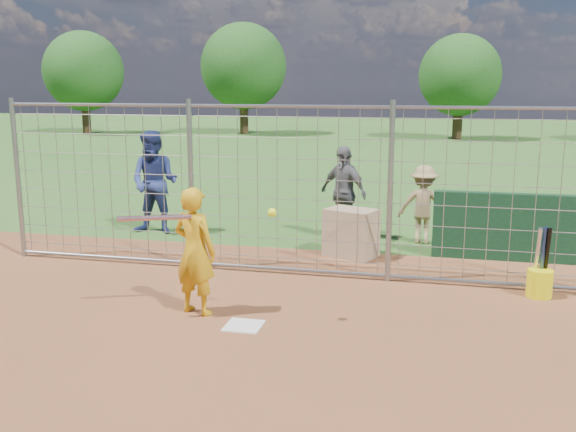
% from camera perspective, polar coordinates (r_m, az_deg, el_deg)
% --- Properties ---
extents(ground, '(100.00, 100.00, 0.00)m').
position_cam_1_polar(ground, '(7.87, -3.51, -9.28)').
color(ground, '#2D591E').
rests_on(ground, ground).
extents(home_plate, '(0.43, 0.43, 0.02)m').
position_cam_1_polar(home_plate, '(7.69, -3.95, -9.72)').
color(home_plate, silver).
rests_on(home_plate, ground).
extents(dugout_wall, '(2.60, 0.20, 1.10)m').
position_cam_1_polar(dugout_wall, '(10.94, 19.56, -0.97)').
color(dugout_wall, '#11381E').
rests_on(dugout_wall, ground).
extents(batter, '(0.67, 0.53, 1.60)m').
position_cam_1_polar(batter, '(7.95, -8.28, -3.12)').
color(batter, gold).
rests_on(batter, ground).
extents(bystander_a, '(0.96, 0.75, 1.96)m').
position_cam_1_polar(bystander_a, '(12.44, -11.76, 2.93)').
color(bystander_a, navy).
rests_on(bystander_a, ground).
extents(bystander_b, '(1.08, 0.89, 1.73)m').
position_cam_1_polar(bystander_b, '(11.77, 4.91, 2.07)').
color(bystander_b, '#5E5D63').
rests_on(bystander_b, ground).
extents(bystander_c, '(0.94, 0.59, 1.40)m').
position_cam_1_polar(bystander_c, '(11.70, 11.94, 1.00)').
color(bystander_c, '#9C7F55').
rests_on(bystander_c, ground).
extents(equipment_bin, '(0.95, 0.81, 0.80)m').
position_cam_1_polar(equipment_bin, '(10.64, 5.63, -1.51)').
color(equipment_bin, tan).
rests_on(equipment_bin, ground).
extents(equipment_in_play, '(1.85, 0.40, 0.18)m').
position_cam_1_polar(equipment_in_play, '(7.61, -9.36, -0.05)').
color(equipment_in_play, silver).
rests_on(equipment_in_play, ground).
extents(bucket_with_bats, '(0.34, 0.36, 0.97)m').
position_cam_1_polar(bucket_with_bats, '(9.26, 21.48, -5.26)').
color(bucket_with_bats, '#F6EA0C').
rests_on(bucket_with_bats, ground).
extents(backstop_fence, '(9.08, 0.08, 2.60)m').
position_cam_1_polar(backstop_fence, '(9.41, -0.09, 2.16)').
color(backstop_fence, gray).
rests_on(backstop_fence, ground).
extents(tree_line, '(44.66, 6.72, 6.48)m').
position_cam_1_polar(tree_line, '(35.19, 15.28, 12.67)').
color(tree_line, '#3F2B19').
rests_on(tree_line, ground).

